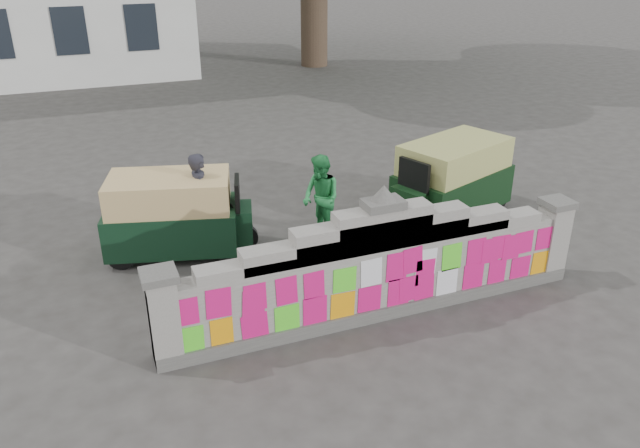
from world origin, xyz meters
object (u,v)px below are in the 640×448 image
object	(u,v)px
rickshaw_left	(175,214)
cyclist_rider	(203,210)
cyclist_bike	(204,227)
rickshaw_right	(451,178)
pedestrian	(321,198)

from	to	relation	value
rickshaw_left	cyclist_rider	bearing A→B (deg)	1.00
cyclist_rider	cyclist_bike	bearing A→B (deg)	0.00
cyclist_bike	cyclist_rider	distance (m)	0.31
cyclist_bike	rickshaw_right	xyz separation A→B (m)	(4.76, -0.25, 0.32)
cyclist_rider	pedestrian	distance (m)	2.08
cyclist_bike	rickshaw_right	distance (m)	4.78
cyclist_bike	pedestrian	xyz separation A→B (m)	(2.06, -0.27, 0.33)
pedestrian	rickshaw_right	bearing A→B (deg)	77.80
cyclist_rider	rickshaw_left	distance (m)	0.46
cyclist_rider	rickshaw_left	xyz separation A→B (m)	(-0.44, 0.11, -0.04)
pedestrian	rickshaw_right	world-z (taller)	pedestrian
cyclist_rider	pedestrian	size ratio (longest dim) A/B	0.98
pedestrian	rickshaw_left	xyz separation A→B (m)	(-2.50, 0.38, -0.05)
cyclist_bike	rickshaw_right	size ratio (longest dim) A/B	0.62
cyclist_rider	pedestrian	bearing A→B (deg)	-94.14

